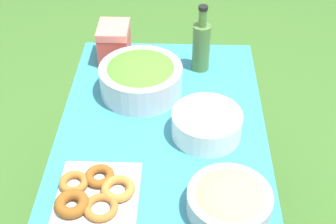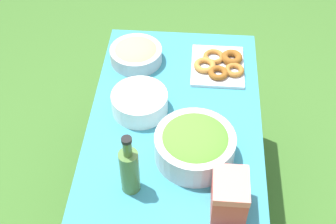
{
  "view_description": "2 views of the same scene",
  "coord_description": "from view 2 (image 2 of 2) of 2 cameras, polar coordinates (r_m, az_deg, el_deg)",
  "views": [
    {
      "loc": [
        -1.28,
        -0.07,
        1.91
      ],
      "look_at": [
        -0.02,
        -0.02,
        0.85
      ],
      "focal_mm": 50.0,
      "sensor_mm": 36.0,
      "label": 1
    },
    {
      "loc": [
        1.46,
        0.08,
        2.29
      ],
      "look_at": [
        0.08,
        -0.03,
        0.83
      ],
      "focal_mm": 50.0,
      "sensor_mm": 36.0,
      "label": 2
    }
  ],
  "objects": [
    {
      "name": "picnic_table",
      "position": [
        2.21,
        0.9,
        -2.14
      ],
      "size": [
        1.21,
        0.77,
        0.74
      ],
      "color": "teal",
      "rests_on": "ground_plane"
    },
    {
      "name": "pasta_bowl",
      "position": [
        2.37,
        -3.92,
        7.15
      ],
      "size": [
        0.26,
        0.26,
        0.09
      ],
      "color": "#B2B7BC",
      "rests_on": "picnic_table"
    },
    {
      "name": "donut_platter",
      "position": [
        2.35,
        6.26,
        5.74
      ],
      "size": [
        0.31,
        0.29,
        0.05
      ],
      "color": "silver",
      "rests_on": "picnic_table"
    },
    {
      "name": "ground_plane",
      "position": [
        2.71,
        0.74,
        -10.99
      ],
      "size": [
        14.0,
        14.0,
        0.0
      ],
      "primitive_type": "plane",
      "color": "#3D6B28"
    },
    {
      "name": "salad_bowl",
      "position": [
        1.91,
        3.29,
        -3.97
      ],
      "size": [
        0.33,
        0.33,
        0.14
      ],
      "color": "silver",
      "rests_on": "picnic_table"
    },
    {
      "name": "olive_oil_bottle",
      "position": [
        1.78,
        -4.72,
        -7.0
      ],
      "size": [
        0.08,
        0.08,
        0.3
      ],
      "color": "#4C7238",
      "rests_on": "picnic_table"
    },
    {
      "name": "cooler_box",
      "position": [
        1.77,
        7.49,
        -9.99
      ],
      "size": [
        0.16,
        0.13,
        0.16
      ],
      "color": "#E04C42",
      "rests_on": "picnic_table"
    },
    {
      "name": "plate_stack",
      "position": [
        2.11,
        -3.47,
        1.18
      ],
      "size": [
        0.25,
        0.25,
        0.1
      ],
      "color": "white",
      "rests_on": "picnic_table"
    }
  ]
}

